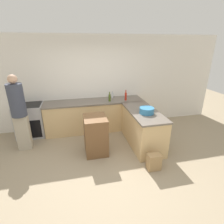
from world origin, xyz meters
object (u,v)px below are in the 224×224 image
(mixing_bowl, at_px, (147,111))
(person_by_range, at_px, (19,111))
(range_oven, at_px, (30,120))
(paper_bag, at_px, (154,162))
(olive_oil_bottle, at_px, (110,98))
(island_table, at_px, (96,135))
(hot_sauce_bottle, at_px, (126,96))
(vinegar_bottle_clear, at_px, (112,95))

(mixing_bowl, xyz_separation_m, person_by_range, (-2.91, 0.57, 0.02))
(range_oven, height_order, paper_bag, range_oven)
(olive_oil_bottle, relative_size, paper_bag, 0.78)
(mixing_bowl, bearing_deg, range_oven, 156.36)
(island_table, xyz_separation_m, paper_bag, (1.08, -0.90, -0.27))
(olive_oil_bottle, distance_m, person_by_range, 2.31)
(hot_sauce_bottle, distance_m, vinegar_bottle_clear, 0.45)
(olive_oil_bottle, xyz_separation_m, vinegar_bottle_clear, (0.15, 0.31, -0.03))
(mixing_bowl, relative_size, olive_oil_bottle, 1.25)
(range_oven, bearing_deg, person_by_range, -92.37)
(mixing_bowl, relative_size, vinegar_bottle_clear, 1.65)
(vinegar_bottle_clear, bearing_deg, hot_sauce_bottle, -43.27)
(hot_sauce_bottle, bearing_deg, range_oven, 176.78)
(person_by_range, bearing_deg, island_table, -17.20)
(vinegar_bottle_clear, bearing_deg, person_by_range, -160.61)
(person_by_range, bearing_deg, vinegar_bottle_clear, 19.39)
(mixing_bowl, xyz_separation_m, paper_bag, (-0.14, -0.85, -0.80))
(range_oven, bearing_deg, vinegar_bottle_clear, 3.68)
(paper_bag, bearing_deg, olive_oil_bottle, 104.73)
(olive_oil_bottle, height_order, paper_bag, olive_oil_bottle)
(range_oven, distance_m, vinegar_bottle_clear, 2.44)
(range_oven, distance_m, hot_sauce_bottle, 2.76)
(range_oven, relative_size, olive_oil_bottle, 3.37)
(vinegar_bottle_clear, bearing_deg, range_oven, -176.32)
(vinegar_bottle_clear, bearing_deg, paper_bag, -80.98)
(vinegar_bottle_clear, xyz_separation_m, person_by_range, (-2.40, -0.85, 0.01))
(island_table, distance_m, mixing_bowl, 1.33)
(hot_sauce_bottle, bearing_deg, vinegar_bottle_clear, 136.73)
(range_oven, relative_size, person_by_range, 0.50)
(range_oven, relative_size, island_table, 1.02)
(olive_oil_bottle, xyz_separation_m, paper_bag, (0.51, -1.95, -0.84))
(paper_bag, bearing_deg, hot_sauce_bottle, 91.05)
(paper_bag, bearing_deg, mixing_bowl, 80.41)
(mixing_bowl, distance_m, paper_bag, 1.18)
(range_oven, distance_m, olive_oil_bottle, 2.29)
(range_oven, relative_size, mixing_bowl, 2.68)
(olive_oil_bottle, xyz_separation_m, person_by_range, (-2.25, -0.54, -0.01))
(island_table, height_order, paper_bag, island_table)
(range_oven, bearing_deg, mixing_bowl, -23.64)
(island_table, distance_m, vinegar_bottle_clear, 1.64)
(range_oven, relative_size, paper_bag, 2.63)
(person_by_range, distance_m, paper_bag, 3.21)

